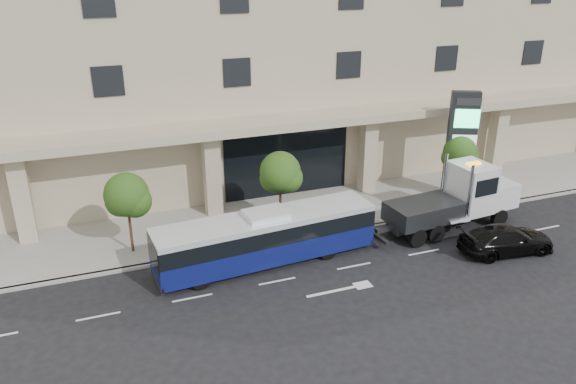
{
  "coord_description": "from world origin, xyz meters",
  "views": [
    {
      "loc": [
        -11.43,
        -22.84,
        13.93
      ],
      "look_at": [
        -2.15,
        2.0,
        2.89
      ],
      "focal_mm": 35.0,
      "sensor_mm": 36.0,
      "label": 1
    }
  ],
  "objects_px": {
    "tow_truck": "(458,199)",
    "city_bus": "(266,237)",
    "signage_pylon": "(460,145)",
    "black_sedan": "(507,239)"
  },
  "relations": [
    {
      "from": "city_bus",
      "to": "signage_pylon",
      "type": "distance_m",
      "value": 14.15
    },
    {
      "from": "black_sedan",
      "to": "signage_pylon",
      "type": "relative_size",
      "value": 0.74
    },
    {
      "from": "city_bus",
      "to": "signage_pylon",
      "type": "bearing_deg",
      "value": 9.72
    },
    {
      "from": "city_bus",
      "to": "tow_truck",
      "type": "relative_size",
      "value": 1.24
    },
    {
      "from": "signage_pylon",
      "to": "city_bus",
      "type": "bearing_deg",
      "value": -140.96
    },
    {
      "from": "black_sedan",
      "to": "signage_pylon",
      "type": "bearing_deg",
      "value": -8.15
    },
    {
      "from": "city_bus",
      "to": "signage_pylon",
      "type": "xyz_separation_m",
      "value": [
        13.55,
        3.45,
        2.11
      ]
    },
    {
      "from": "black_sedan",
      "to": "signage_pylon",
      "type": "height_order",
      "value": "signage_pylon"
    },
    {
      "from": "city_bus",
      "to": "black_sedan",
      "type": "height_order",
      "value": "city_bus"
    },
    {
      "from": "tow_truck",
      "to": "city_bus",
      "type": "bearing_deg",
      "value": 175.26
    }
  ]
}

